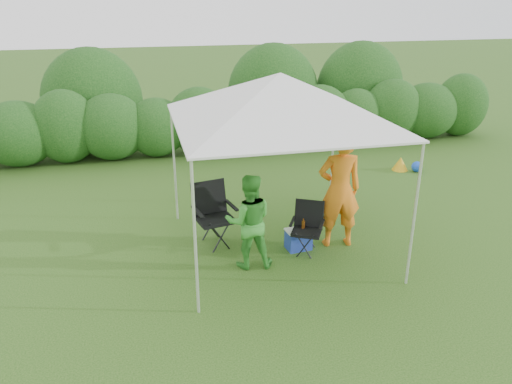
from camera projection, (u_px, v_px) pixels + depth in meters
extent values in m
plane|color=#385F1E|center=(286.00, 262.00, 7.77)|extent=(70.00, 70.00, 0.00)
ellipsoid|color=#235119|center=(18.00, 134.00, 11.84)|extent=(1.80, 1.53, 1.57)
cylinder|color=#382616|center=(22.00, 159.00, 12.08)|extent=(0.12, 0.12, 0.30)
ellipsoid|color=#235119|center=(65.00, 127.00, 12.04)|extent=(1.57, 1.34, 1.80)
cylinder|color=#382616|center=(69.00, 156.00, 12.31)|extent=(0.12, 0.12, 0.30)
ellipsoid|color=#235119|center=(112.00, 127.00, 12.30)|extent=(1.72, 1.47, 1.65)
cylinder|color=#382616|center=(115.00, 153.00, 12.55)|extent=(0.12, 0.12, 0.30)
ellipsoid|color=#235119|center=(157.00, 127.00, 12.56)|extent=(1.50, 1.28, 1.50)
cylinder|color=#382616|center=(158.00, 150.00, 12.78)|extent=(0.12, 0.12, 0.30)
ellipsoid|color=#235119|center=(199.00, 121.00, 12.76)|extent=(1.65, 1.40, 1.73)
cylinder|color=#382616|center=(200.00, 147.00, 13.02)|extent=(0.12, 0.12, 0.30)
ellipsoid|color=#235119|center=(241.00, 121.00, 13.02)|extent=(1.80, 1.53, 1.57)
cylinder|color=#382616|center=(241.00, 145.00, 13.25)|extent=(0.12, 0.12, 0.30)
ellipsoid|color=#235119|center=(280.00, 115.00, 13.21)|extent=(1.58, 1.34, 1.80)
cylinder|color=#382616|center=(280.00, 142.00, 13.49)|extent=(0.12, 0.12, 0.30)
ellipsoid|color=#235119|center=(319.00, 115.00, 13.48)|extent=(1.72, 1.47, 1.65)
cylinder|color=#382616|center=(318.00, 140.00, 13.72)|extent=(0.12, 0.12, 0.30)
ellipsoid|color=#235119|center=(356.00, 116.00, 13.74)|extent=(1.50, 1.28, 1.50)
cylinder|color=#382616|center=(354.00, 137.00, 13.96)|extent=(0.12, 0.12, 0.30)
ellipsoid|color=#235119|center=(392.00, 110.00, 13.93)|extent=(1.65, 1.40, 1.73)
cylinder|color=#382616|center=(390.00, 135.00, 14.20)|extent=(0.12, 0.12, 0.30)
ellipsoid|color=#235119|center=(426.00, 111.00, 14.19)|extent=(1.80, 1.53, 1.57)
cylinder|color=#382616|center=(424.00, 132.00, 14.43)|extent=(0.12, 0.12, 0.30)
ellipsoid|color=#235119|center=(461.00, 105.00, 14.39)|extent=(1.57, 1.34, 1.80)
cylinder|color=#382616|center=(457.00, 130.00, 14.67)|extent=(0.12, 0.12, 0.30)
cylinder|color=silver|center=(195.00, 241.00, 6.16)|extent=(0.04, 0.04, 2.10)
cylinder|color=silver|center=(414.00, 217.00, 6.81)|extent=(0.04, 0.04, 2.10)
cylinder|color=silver|center=(174.00, 165.00, 8.86)|extent=(0.04, 0.04, 2.10)
cylinder|color=silver|center=(333.00, 153.00, 9.52)|extent=(0.04, 0.04, 2.10)
cube|color=white|center=(280.00, 121.00, 7.44)|extent=(3.10, 3.10, 0.03)
pyramid|color=white|center=(280.00, 97.00, 7.31)|extent=(3.10, 3.10, 0.70)
cube|color=black|center=(307.00, 232.00, 7.93)|extent=(0.59, 0.58, 0.04)
cube|color=black|center=(309.00, 213.00, 8.01)|extent=(0.46, 0.32, 0.43)
cube|color=black|center=(292.00, 221.00, 7.93)|extent=(0.22, 0.36, 0.03)
cube|color=black|center=(322.00, 224.00, 7.82)|extent=(0.22, 0.36, 0.03)
cylinder|color=black|center=(292.00, 246.00, 7.87)|extent=(0.02, 0.02, 0.36)
cylinder|color=black|center=(316.00, 249.00, 7.78)|extent=(0.02, 0.02, 0.36)
cylinder|color=black|center=(297.00, 235.00, 8.21)|extent=(0.02, 0.02, 0.36)
cylinder|color=black|center=(320.00, 238.00, 8.12)|extent=(0.02, 0.02, 0.36)
cube|color=black|center=(215.00, 219.00, 8.14)|extent=(0.67, 0.63, 0.05)
cube|color=black|center=(209.00, 197.00, 8.23)|extent=(0.59, 0.27, 0.54)
cube|color=black|center=(197.00, 211.00, 7.95)|extent=(0.16, 0.48, 0.03)
cube|color=black|center=(231.00, 205.00, 8.18)|extent=(0.16, 0.48, 0.03)
cylinder|color=black|center=(207.00, 241.00, 7.92)|extent=(0.03, 0.03, 0.46)
cylinder|color=black|center=(235.00, 235.00, 8.12)|extent=(0.03, 0.03, 0.46)
cylinder|color=black|center=(197.00, 229.00, 8.33)|extent=(0.03, 0.03, 0.46)
cylinder|color=black|center=(223.00, 224.00, 8.52)|extent=(0.03, 0.03, 0.46)
imported|color=orange|center=(339.00, 190.00, 7.97)|extent=(0.75, 0.53, 1.94)
imported|color=green|center=(249.00, 221.00, 7.41)|extent=(0.78, 0.64, 1.47)
cube|color=#233BA2|center=(298.00, 240.00, 8.11)|extent=(0.41, 0.32, 0.31)
cube|color=silver|center=(299.00, 231.00, 8.05)|extent=(0.43, 0.34, 0.03)
cylinder|color=#592D0C|center=(303.00, 225.00, 7.99)|extent=(0.06, 0.06, 0.21)
cone|color=gold|center=(400.00, 164.00, 11.75)|extent=(0.38, 0.38, 0.31)
sphere|color=blue|center=(417.00, 167.00, 11.65)|extent=(0.25, 0.25, 0.25)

